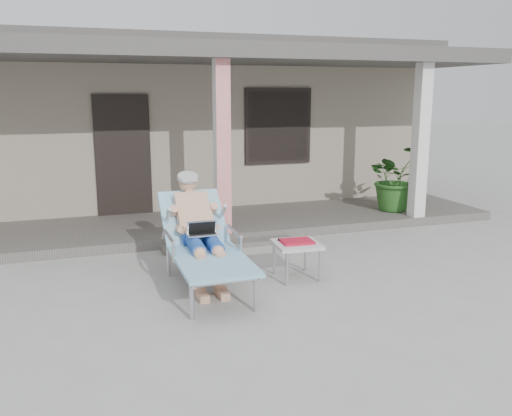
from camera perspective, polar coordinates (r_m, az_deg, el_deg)
name	(u,v)px	position (r m, az deg, el deg)	size (l,w,h in m)	color
ground	(271,288)	(6.51, 1.60, -8.40)	(60.00, 60.00, 0.00)	#9E9E99
house	(171,120)	(12.41, -8.94, 9.11)	(10.40, 5.40, 3.30)	gray
porch_deck	(210,225)	(9.24, -4.86, -1.76)	(10.00, 2.00, 0.15)	#605B56
porch_overhang	(208,59)	(8.94, -5.10, 15.31)	(10.00, 2.30, 2.85)	silver
porch_step	(229,244)	(8.17, -2.91, -3.84)	(2.00, 0.30, 0.07)	#605B56
lounger	(201,216)	(6.46, -5.83, -0.85)	(0.80, 2.11, 1.36)	#B7B7BC
side_table	(297,246)	(6.73, 4.32, -4.03)	(0.58, 0.58, 0.49)	beige
potted_palm	(396,178)	(10.23, 14.51, 3.09)	(1.08, 0.93, 1.20)	#26591E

